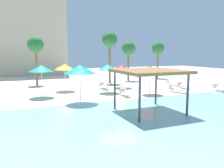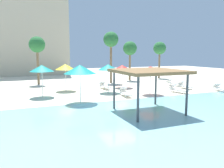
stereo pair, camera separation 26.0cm
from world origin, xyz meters
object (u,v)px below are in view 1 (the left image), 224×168
at_px(beach_umbrella_teal_2, 41,68).
at_px(palm_tree_0, 129,49).
at_px(lounge_chair_1, 172,83).
at_px(lounge_chair_2, 219,88).
at_px(beach_umbrella_yellow_1, 64,67).
at_px(palm_tree_3, 110,41).
at_px(shade_pavilion, 149,73).
at_px(lounge_chair_4, 177,89).
at_px(beach_umbrella_teal_6, 80,69).
at_px(beach_umbrella_red_4, 121,68).
at_px(palm_tree_2, 158,49).
at_px(beach_umbrella_teal_3, 108,67).
at_px(palm_tree_1, 36,46).
at_px(beach_umbrella_red_7, 150,69).
at_px(lounge_chair_0, 125,92).
at_px(lounge_chair_5, 104,86).
at_px(lounge_chair_6, 183,85).

distance_m(beach_umbrella_teal_2, palm_tree_0, 14.79).
height_order(lounge_chair_1, lounge_chair_2, same).
xyz_separation_m(beach_umbrella_yellow_1, palm_tree_3, (6.53, 3.97, 2.92)).
relative_size(shade_pavilion, lounge_chair_4, 2.00).
distance_m(beach_umbrella_teal_6, palm_tree_3, 12.29).
bearing_deg(beach_umbrella_yellow_1, lounge_chair_2, -23.94).
bearing_deg(palm_tree_3, lounge_chair_2, -53.58).
distance_m(lounge_chair_4, palm_tree_0, 11.34).
distance_m(beach_umbrella_teal_2, palm_tree_3, 11.38).
relative_size(beach_umbrella_yellow_1, beach_umbrella_red_4, 1.08).
relative_size(beach_umbrella_yellow_1, palm_tree_2, 0.49).
bearing_deg(palm_tree_3, beach_umbrella_teal_3, -114.29).
distance_m(lounge_chair_1, palm_tree_1, 16.63).
distance_m(beach_umbrella_red_7, lounge_chair_0, 3.19).
relative_size(beach_umbrella_teal_6, palm_tree_0, 0.54).
relative_size(beach_umbrella_teal_3, lounge_chair_4, 1.36).
height_order(lounge_chair_0, lounge_chair_1, same).
distance_m(beach_umbrella_red_7, palm_tree_1, 14.21).
xyz_separation_m(shade_pavilion, lounge_chair_0, (1.06, 5.51, -2.21)).
bearing_deg(beach_umbrella_teal_6, beach_umbrella_red_7, 8.90).
bearing_deg(palm_tree_0, beach_umbrella_teal_6, -131.11).
bearing_deg(lounge_chair_0, palm_tree_1, -141.53).
height_order(beach_umbrella_teal_2, palm_tree_0, palm_tree_0).
distance_m(lounge_chair_0, lounge_chair_5, 4.50).
distance_m(beach_umbrella_yellow_1, lounge_chair_4, 11.19).
bearing_deg(lounge_chair_6, beach_umbrella_teal_6, -74.90).
bearing_deg(lounge_chair_4, beach_umbrella_yellow_1, -136.45).
bearing_deg(palm_tree_0, lounge_chair_5, -135.54).
bearing_deg(beach_umbrella_teal_6, palm_tree_2, 38.64).
xyz_separation_m(beach_umbrella_teal_3, beach_umbrella_red_4, (2.56, 2.29, -0.22)).
xyz_separation_m(lounge_chair_2, lounge_chair_6, (-2.05, 2.82, 0.00)).
distance_m(shade_pavilion, palm_tree_1, 17.24).
xyz_separation_m(beach_umbrella_red_7, lounge_chair_0, (-2.50, 0.06, -1.98)).
bearing_deg(beach_umbrella_teal_2, palm_tree_3, 35.33).
height_order(beach_umbrella_teal_2, beach_umbrella_teal_6, beach_umbrella_teal_6).
bearing_deg(lounge_chair_5, beach_umbrella_teal_2, -75.39).
relative_size(lounge_chair_4, lounge_chair_5, 1.04).
bearing_deg(palm_tree_2, lounge_chair_2, -96.10).
bearing_deg(lounge_chair_4, palm_tree_1, -151.19).
distance_m(shade_pavilion, beach_umbrella_red_7, 6.52).
bearing_deg(shade_pavilion, beach_umbrella_teal_3, 87.21).
relative_size(beach_umbrella_red_4, beach_umbrella_teal_6, 0.86).
height_order(beach_umbrella_teal_2, palm_tree_3, palm_tree_3).
distance_m(beach_umbrella_teal_3, beach_umbrella_red_4, 3.44).
bearing_deg(lounge_chair_1, lounge_chair_0, -79.92).
distance_m(shade_pavilion, beach_umbrella_teal_2, 9.81).
height_order(lounge_chair_1, lounge_chair_5, same).
relative_size(lounge_chair_0, palm_tree_1, 0.34).
distance_m(palm_tree_1, palm_tree_2, 17.59).
xyz_separation_m(beach_umbrella_red_4, lounge_chair_0, (-1.88, -4.65, -1.87)).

